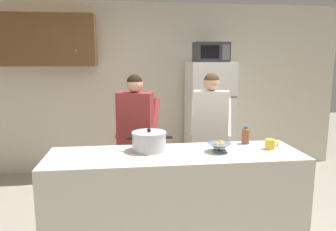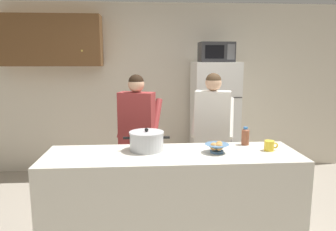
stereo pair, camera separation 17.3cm
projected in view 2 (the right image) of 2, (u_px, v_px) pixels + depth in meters
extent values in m
cube|color=beige|center=(160.00, 88.00, 5.09)|extent=(6.00, 0.12, 2.60)
cube|color=brown|center=(50.00, 41.00, 4.62)|extent=(1.47, 0.34, 0.73)
sphere|color=gold|center=(82.00, 51.00, 4.51)|extent=(0.03, 0.03, 0.03)
cube|color=silver|center=(172.00, 201.00, 2.97)|extent=(2.31, 0.68, 0.92)
cube|color=white|center=(214.00, 120.00, 4.78)|extent=(0.64, 0.64, 1.72)
cube|color=#333333|center=(220.00, 98.00, 4.39)|extent=(0.63, 0.01, 0.01)
cylinder|color=#B2B2B7|center=(232.00, 131.00, 4.46)|extent=(0.02, 0.02, 0.77)
cube|color=#2D2D30|center=(216.00, 52.00, 4.58)|extent=(0.48, 0.36, 0.28)
cube|color=black|center=(215.00, 52.00, 4.40)|extent=(0.26, 0.01, 0.18)
cube|color=#59595B|center=(231.00, 52.00, 4.42)|extent=(0.11, 0.01, 0.21)
cylinder|color=#726656|center=(143.00, 176.00, 3.83)|extent=(0.11, 0.11, 0.77)
cylinder|color=#726656|center=(132.00, 175.00, 3.86)|extent=(0.11, 0.11, 0.77)
cube|color=#993333|center=(137.00, 118.00, 3.72)|extent=(0.44, 0.31, 0.61)
sphere|color=#D8A884|center=(136.00, 84.00, 3.66)|extent=(0.19, 0.19, 0.19)
sphere|color=black|center=(136.00, 82.00, 3.65)|extent=(0.18, 0.18, 0.18)
cylinder|color=#993333|center=(156.00, 119.00, 3.80)|extent=(0.18, 0.37, 0.47)
cylinder|color=#993333|center=(124.00, 118.00, 3.89)|extent=(0.18, 0.37, 0.47)
cylinder|color=#33384C|center=(217.00, 175.00, 3.85)|extent=(0.11, 0.11, 0.78)
cylinder|color=#33384C|center=(205.00, 174.00, 3.88)|extent=(0.11, 0.11, 0.78)
cube|color=white|center=(213.00, 117.00, 3.74)|extent=(0.44, 0.30, 0.62)
sphere|color=#D8A884|center=(213.00, 83.00, 3.67)|extent=(0.19, 0.19, 0.19)
sphere|color=#4C3823|center=(213.00, 81.00, 3.67)|extent=(0.18, 0.18, 0.18)
cylinder|color=white|center=(230.00, 118.00, 3.82)|extent=(0.17, 0.37, 0.48)
cylinder|color=white|center=(196.00, 117.00, 3.90)|extent=(0.17, 0.37, 0.48)
cylinder|color=silver|center=(147.00, 142.00, 2.98)|extent=(0.31, 0.31, 0.16)
cylinder|color=silver|center=(147.00, 133.00, 2.96)|extent=(0.32, 0.32, 0.02)
sphere|color=black|center=(147.00, 130.00, 2.96)|extent=(0.04, 0.04, 0.04)
cube|color=black|center=(126.00, 138.00, 2.96)|extent=(0.06, 0.02, 0.02)
cube|color=black|center=(167.00, 137.00, 2.98)|extent=(0.06, 0.02, 0.02)
cylinder|color=yellow|center=(269.00, 146.00, 2.97)|extent=(0.09, 0.09, 0.10)
torus|color=yellow|center=(275.00, 145.00, 2.98)|extent=(0.06, 0.01, 0.06)
cylinder|color=#4C7299|center=(217.00, 152.00, 2.91)|extent=(0.12, 0.12, 0.02)
cone|color=#4C7299|center=(217.00, 147.00, 2.91)|extent=(0.22, 0.22, 0.06)
sphere|color=tan|center=(214.00, 146.00, 2.88)|extent=(0.07, 0.07, 0.07)
sphere|color=tan|center=(219.00, 145.00, 2.93)|extent=(0.07, 0.07, 0.07)
sphere|color=tan|center=(219.00, 147.00, 2.87)|extent=(0.07, 0.07, 0.07)
cylinder|color=brown|center=(245.00, 137.00, 3.17)|extent=(0.08, 0.08, 0.15)
cone|color=brown|center=(246.00, 129.00, 3.15)|extent=(0.08, 0.08, 0.02)
cylinder|color=#3372BF|center=(246.00, 128.00, 3.15)|extent=(0.04, 0.04, 0.02)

